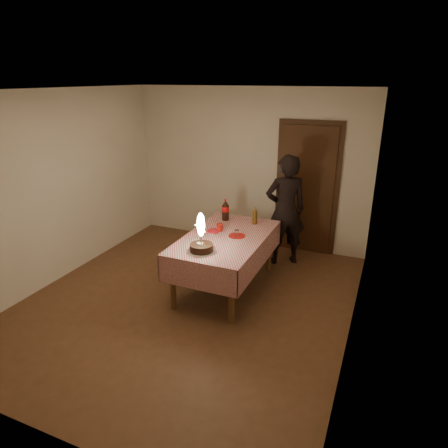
{
  "coord_description": "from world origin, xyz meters",
  "views": [
    {
      "loc": [
        2.19,
        -3.94,
        2.74
      ],
      "look_at": [
        0.31,
        0.49,
        0.95
      ],
      "focal_mm": 32.0,
      "sensor_mm": 36.0,
      "label": 1
    }
  ],
  "objects_px": {
    "cola_bottle": "(225,210)",
    "photographer": "(285,210)",
    "red_plate": "(237,236)",
    "amber_bottle_right": "(255,216)",
    "birthday_cake": "(201,242)",
    "red_cup": "(220,227)",
    "clear_cup": "(237,233)",
    "dining_table": "(225,243)"
  },
  "relations": [
    {
      "from": "clear_cup",
      "to": "birthday_cake",
      "type": "bearing_deg",
      "value": -110.24
    },
    {
      "from": "birthday_cake",
      "to": "red_plate",
      "type": "distance_m",
      "value": 0.67
    },
    {
      "from": "red_plate",
      "to": "amber_bottle_right",
      "type": "bearing_deg",
      "value": 82.92
    },
    {
      "from": "red_cup",
      "to": "photographer",
      "type": "xyz_separation_m",
      "value": [
        0.66,
        0.95,
        0.04
      ]
    },
    {
      "from": "dining_table",
      "to": "amber_bottle_right",
      "type": "bearing_deg",
      "value": 71.54
    },
    {
      "from": "red_plate",
      "to": "photographer",
      "type": "bearing_deg",
      "value": 70.14
    },
    {
      "from": "cola_bottle",
      "to": "photographer",
      "type": "distance_m",
      "value": 0.92
    },
    {
      "from": "amber_bottle_right",
      "to": "red_plate",
      "type": "bearing_deg",
      "value": -97.08
    },
    {
      "from": "red_cup",
      "to": "cola_bottle",
      "type": "distance_m",
      "value": 0.45
    },
    {
      "from": "red_cup",
      "to": "clear_cup",
      "type": "xyz_separation_m",
      "value": [
        0.29,
        -0.11,
        -0.01
      ]
    },
    {
      "from": "red_plate",
      "to": "photographer",
      "type": "distance_m",
      "value": 1.11
    },
    {
      "from": "cola_bottle",
      "to": "birthday_cake",
      "type": "bearing_deg",
      "value": -81.67
    },
    {
      "from": "birthday_cake",
      "to": "red_cup",
      "type": "xyz_separation_m",
      "value": [
        -0.07,
        0.71,
        -0.07
      ]
    },
    {
      "from": "cola_bottle",
      "to": "photographer",
      "type": "xyz_separation_m",
      "value": [
        0.76,
        0.52,
        -0.06
      ]
    },
    {
      "from": "birthday_cake",
      "to": "photographer",
      "type": "height_order",
      "value": "photographer"
    },
    {
      "from": "red_plate",
      "to": "amber_bottle_right",
      "type": "relative_size",
      "value": 0.86
    },
    {
      "from": "birthday_cake",
      "to": "red_plate",
      "type": "height_order",
      "value": "birthday_cake"
    },
    {
      "from": "red_plate",
      "to": "cola_bottle",
      "type": "distance_m",
      "value": 0.66
    },
    {
      "from": "birthday_cake",
      "to": "amber_bottle_right",
      "type": "distance_m",
      "value": 1.19
    },
    {
      "from": "photographer",
      "to": "clear_cup",
      "type": "bearing_deg",
      "value": -109.24
    },
    {
      "from": "dining_table",
      "to": "red_plate",
      "type": "relative_size",
      "value": 7.82
    },
    {
      "from": "dining_table",
      "to": "red_plate",
      "type": "distance_m",
      "value": 0.18
    },
    {
      "from": "red_plate",
      "to": "cola_bottle",
      "type": "height_order",
      "value": "cola_bottle"
    },
    {
      "from": "red_cup",
      "to": "photographer",
      "type": "height_order",
      "value": "photographer"
    },
    {
      "from": "red_plate",
      "to": "red_cup",
      "type": "height_order",
      "value": "red_cup"
    },
    {
      "from": "birthday_cake",
      "to": "red_cup",
      "type": "relative_size",
      "value": 4.86
    },
    {
      "from": "red_cup",
      "to": "photographer",
      "type": "relative_size",
      "value": 0.06
    },
    {
      "from": "dining_table",
      "to": "birthday_cake",
      "type": "xyz_separation_m",
      "value": [
        -0.08,
        -0.55,
        0.22
      ]
    },
    {
      "from": "birthday_cake",
      "to": "amber_bottle_right",
      "type": "relative_size",
      "value": 1.9
    },
    {
      "from": "amber_bottle_right",
      "to": "birthday_cake",
      "type": "bearing_deg",
      "value": -103.75
    },
    {
      "from": "amber_bottle_right",
      "to": "photographer",
      "type": "bearing_deg",
      "value": 58.62
    },
    {
      "from": "dining_table",
      "to": "red_plate",
      "type": "height_order",
      "value": "red_plate"
    },
    {
      "from": "cola_bottle",
      "to": "photographer",
      "type": "relative_size",
      "value": 0.19
    },
    {
      "from": "red_cup",
      "to": "birthday_cake",
      "type": "bearing_deg",
      "value": -84.34
    },
    {
      "from": "red_cup",
      "to": "clear_cup",
      "type": "bearing_deg",
      "value": -20.31
    },
    {
      "from": "birthday_cake",
      "to": "red_cup",
      "type": "distance_m",
      "value": 0.72
    },
    {
      "from": "red_cup",
      "to": "amber_bottle_right",
      "type": "xyz_separation_m",
      "value": [
        0.35,
        0.44,
        0.07
      ]
    },
    {
      "from": "amber_bottle_right",
      "to": "clear_cup",
      "type": "bearing_deg",
      "value": -96.25
    },
    {
      "from": "clear_cup",
      "to": "photographer",
      "type": "xyz_separation_m",
      "value": [
        0.37,
        1.06,
        0.04
      ]
    },
    {
      "from": "dining_table",
      "to": "cola_bottle",
      "type": "height_order",
      "value": "cola_bottle"
    },
    {
      "from": "red_plate",
      "to": "clear_cup",
      "type": "xyz_separation_m",
      "value": [
        0.01,
        -0.02,
        0.04
      ]
    },
    {
      "from": "dining_table",
      "to": "red_plate",
      "type": "bearing_deg",
      "value": 27.37
    }
  ]
}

